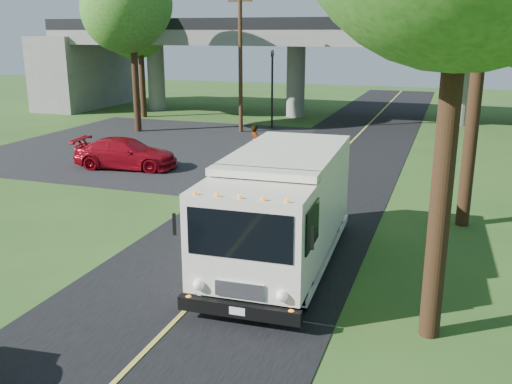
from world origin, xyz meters
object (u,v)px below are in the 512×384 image
at_px(tree_left_far, 140,16).
at_px(pedestrian, 255,143).
at_px(step_van, 281,207).
at_px(tree_left_lot, 133,6).
at_px(red_sedan, 126,153).
at_px(utility_pole, 240,60).
at_px(traffic_signal, 272,81).

height_order(tree_left_far, pedestrian, tree_left_far).
distance_m(tree_left_far, step_van, 30.79).
distance_m(tree_left_lot, red_sedan, 12.60).
bearing_deg(utility_pole, red_sedan, -98.17).
bearing_deg(utility_pole, step_van, -66.61).
height_order(utility_pole, red_sedan, utility_pole).
height_order(tree_left_lot, step_van, tree_left_lot).
bearing_deg(pedestrian, utility_pole, -20.84).
height_order(traffic_signal, red_sedan, traffic_signal).
relative_size(utility_pole, tree_left_lot, 0.86).
distance_m(traffic_signal, tree_left_far, 11.75).
bearing_deg(traffic_signal, red_sedan, -103.17).
distance_m(utility_pole, pedestrian, 9.38).
bearing_deg(step_van, red_sedan, 137.06).
distance_m(traffic_signal, step_van, 23.61).
xyz_separation_m(traffic_signal, tree_left_far, (-10.79, 1.84, 4.25)).
height_order(traffic_signal, tree_left_lot, tree_left_lot).
relative_size(traffic_signal, step_van, 0.67).
relative_size(tree_left_lot, step_van, 1.36).
distance_m(traffic_signal, pedestrian, 10.30).
distance_m(step_van, red_sedan, 13.83).
xyz_separation_m(traffic_signal, red_sedan, (-3.14, -13.41, -2.48)).
relative_size(step_van, pedestrian, 4.26).
xyz_separation_m(tree_left_lot, pedestrian, (9.99, -5.63, -7.00)).
xyz_separation_m(traffic_signal, utility_pole, (-1.50, -2.00, 1.40)).
bearing_deg(tree_left_lot, traffic_signal, 28.11).
bearing_deg(traffic_signal, step_van, -71.90).
relative_size(utility_pole, tree_left_far, 0.91).
relative_size(tree_left_far, step_van, 1.28).
xyz_separation_m(tree_left_lot, red_sedan, (4.66, -9.25, -7.18)).
bearing_deg(red_sedan, tree_left_lot, 19.20).
xyz_separation_m(tree_left_far, red_sedan, (7.66, -15.25, -6.73)).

